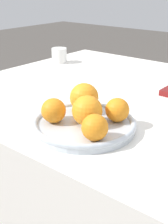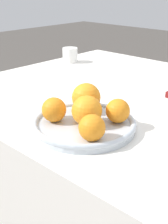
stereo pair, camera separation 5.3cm
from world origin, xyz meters
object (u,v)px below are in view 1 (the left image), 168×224
fruit_platter (84,124)px  cup_0 (59,55)px  orange_2 (117,110)px  orange_0 (54,110)px  orange_3 (95,127)px  orange_1 (87,111)px  orange_4 (84,97)px

fruit_platter → cup_0: size_ratio=3.86×
fruit_platter → orange_2: 0.10m
orange_0 → orange_2: orange_0 is taller
fruit_platter → orange_3: size_ratio=4.33×
fruit_platter → orange_0: 0.09m
orange_2 → orange_3: bearing=-81.3°
orange_1 → orange_3: bearing=-39.4°
orange_0 → cup_0: orange_0 is taller
orange_1 → orange_3: size_ratio=1.24×
fruit_platter → orange_4: size_ratio=3.36×
fruit_platter → orange_1: size_ratio=3.50×
orange_4 → cup_0: (-0.51, 0.43, -0.02)m
orange_0 → orange_1: size_ratio=0.83×
orange_3 → orange_2: bearing=98.7°
fruit_platter → orange_2: orange_2 is taller
orange_0 → orange_3: bearing=-4.7°
orange_1 → cup_0: (-0.58, 0.50, -0.02)m
orange_2 → orange_0: bearing=-138.8°
orange_0 → orange_4: (0.01, 0.11, 0.01)m
orange_3 → fruit_platter: bearing=144.0°
orange_0 → cup_0: 0.74m
orange_0 → cup_0: size_ratio=0.92×
orange_0 → orange_1: bearing=28.3°
fruit_platter → cup_0: bearing=138.4°
orange_2 → orange_3: (0.02, -0.12, -0.00)m
orange_0 → orange_3: orange_0 is taller
orange_2 → cup_0: bearing=145.2°
orange_2 → fruit_platter: bearing=-133.2°
fruit_platter → orange_4: (-0.05, 0.06, 0.05)m
orange_0 → orange_4: 0.11m
orange_1 → orange_3: orange_1 is taller
orange_1 → orange_4: orange_4 is taller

